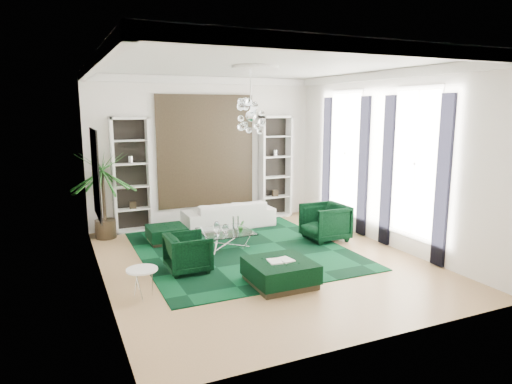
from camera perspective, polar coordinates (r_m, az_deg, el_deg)
name	(u,v)px	position (r m, az deg, el deg)	size (l,w,h in m)	color
floor	(261,261)	(9.22, 0.68, -8.63)	(6.00, 7.00, 0.02)	tan
ceiling	(262,64)	(8.75, 0.73, 15.73)	(6.00, 7.00, 0.02)	white
wall_back	(205,151)	(12.04, -6.35, 5.12)	(6.00, 0.02, 3.80)	white
wall_front	(381,199)	(5.83, 15.36, -0.84)	(6.00, 0.02, 3.80)	white
wall_left	(97,176)	(8.01, -19.24, 1.95)	(0.02, 7.00, 3.80)	white
wall_right	(386,159)	(10.41, 15.96, 3.96)	(0.02, 7.00, 3.80)	white
crown_molding	(262,70)	(8.74, 0.73, 15.02)	(6.00, 7.00, 0.18)	white
ceiling_medallion	(255,67)	(9.02, -0.10, 15.32)	(0.90, 0.90, 0.05)	white
tapestry	(206,151)	(11.99, -6.28, 5.10)	(2.50, 0.06, 2.80)	black
shelving_left	(131,175)	(11.46, -15.31, 2.03)	(0.90, 0.38, 2.80)	white
shelving_right	(275,167)	(12.65, 2.42, 3.15)	(0.90, 0.38, 2.80)	white
painting	(96,174)	(8.61, -19.32, 2.16)	(0.04, 1.30, 1.60)	black
window_near	(415,164)	(9.73, 19.27, 3.35)	(0.03, 1.10, 2.90)	white
curtain_near_a	(443,182)	(9.19, 22.34, 1.19)	(0.07, 0.30, 3.25)	black
curtain_near_b	(387,171)	(10.31, 16.09, 2.49)	(0.07, 0.30, 3.25)	black
window_far	(345,153)	(11.58, 11.11, 4.78)	(0.03, 1.10, 2.90)	white
curtain_far_a	(363,167)	(10.96, 13.26, 3.07)	(0.07, 0.30, 3.25)	black
curtain_far_b	(327,160)	(12.22, 8.83, 3.96)	(0.07, 0.30, 3.25)	black
rug	(239,247)	(10.02, -2.17, -6.94)	(4.20, 5.00, 0.02)	black
sofa	(229,214)	(11.66, -3.45, -2.81)	(2.29, 0.90, 0.67)	white
armchair_left	(188,253)	(8.62, -8.49, -7.53)	(0.77, 0.79, 0.72)	black
armchair_right	(325,222)	(10.61, 8.63, -3.75)	(0.90, 0.93, 0.85)	black
coffee_table	(226,239)	(10.04, -3.77, -5.89)	(1.07, 1.07, 0.37)	white
ottoman_side	(167,234)	(10.58, -11.10, -5.21)	(0.82, 0.82, 0.37)	black
ottoman_front	(280,273)	(7.98, 3.03, -10.05)	(1.06, 1.06, 0.42)	black
book	(280,260)	(7.90, 3.05, -8.50)	(0.44, 0.29, 0.03)	white
side_table	(143,284)	(7.64, -13.99, -11.08)	(0.50, 0.50, 0.48)	white
palm	(103,183)	(11.06, -18.59, 1.03)	(1.62, 1.62, 2.60)	#216020
chandelier	(251,116)	(8.82, -0.67, 9.45)	(0.83, 0.83, 0.75)	white
table_plant	(241,226)	(9.85, -1.87, -4.30)	(0.14, 0.12, 0.26)	#216020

